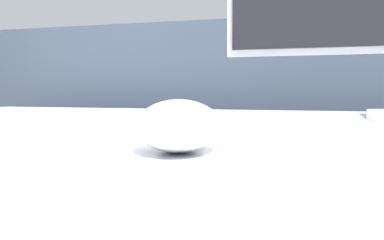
% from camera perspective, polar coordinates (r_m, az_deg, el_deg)
% --- Properties ---
extents(partition_panel, '(5.00, 0.03, 1.02)m').
position_cam_1_polar(partition_panel, '(1.43, 10.69, -7.80)').
color(partition_panel, '#333D4C').
rests_on(partition_panel, ground_plane).
extents(computer_mouse_near, '(0.11, 0.14, 0.05)m').
position_cam_1_polar(computer_mouse_near, '(0.40, -1.70, -0.68)').
color(computer_mouse_near, white).
rests_on(computer_mouse_near, desk).
extents(keyboard, '(0.41, 0.13, 0.02)m').
position_cam_1_polar(keyboard, '(0.59, 1.91, -0.40)').
color(keyboard, silver).
rests_on(keyboard, desk).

